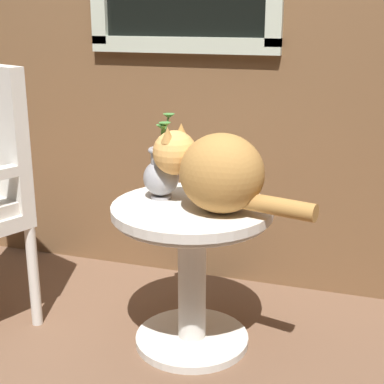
# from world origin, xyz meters

# --- Properties ---
(ground_plane) EXTENTS (6.00, 6.00, 0.00)m
(ground_plane) POSITION_xyz_m (0.00, 0.00, 0.00)
(ground_plane) COLOR brown
(wicker_side_table) EXTENTS (0.60, 0.60, 0.57)m
(wicker_side_table) POSITION_xyz_m (0.18, 0.21, 0.40)
(wicker_side_table) COLOR silver
(wicker_side_table) RESTS_ON ground_plane
(cat) EXTENTS (0.62, 0.34, 0.29)m
(cat) POSITION_xyz_m (0.28, 0.18, 0.72)
(cat) COLOR #AD7A3D
(cat) RESTS_ON wicker_side_table
(pewter_vase_with_ivy) EXTENTS (0.13, 0.13, 0.32)m
(pewter_vase_with_ivy) POSITION_xyz_m (0.04, 0.25, 0.67)
(pewter_vase_with_ivy) COLOR #99999E
(pewter_vase_with_ivy) RESTS_ON wicker_side_table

